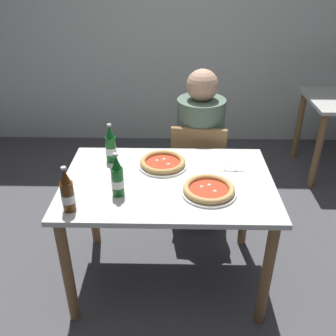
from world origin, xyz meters
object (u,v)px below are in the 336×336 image
(beer_bottle_center, at_px, (117,178))
(dining_table_main, at_px, (168,197))
(beer_bottle_left, at_px, (67,192))
(diner_seated, at_px, (199,153))
(pizza_marinara_far, at_px, (163,163))
(beer_bottle_right, at_px, (111,146))
(chair_behind_table, at_px, (198,168))
(napkin_with_cutlery, at_px, (229,164))
(pizza_margherita_near, at_px, (209,190))

(beer_bottle_center, bearing_deg, dining_table_main, 30.44)
(dining_table_main, relative_size, beer_bottle_left, 4.86)
(dining_table_main, xyz_separation_m, beer_bottle_left, (-0.49, -0.30, 0.22))
(diner_seated, bearing_deg, beer_bottle_center, -120.60)
(dining_table_main, xyz_separation_m, pizza_marinara_far, (-0.03, 0.16, 0.14))
(dining_table_main, height_order, beer_bottle_right, beer_bottle_right)
(chair_behind_table, bearing_deg, dining_table_main, 77.03)
(pizza_marinara_far, bearing_deg, chair_behind_table, 61.09)
(diner_seated, xyz_separation_m, beer_bottle_right, (-0.57, -0.44, 0.27))
(chair_behind_table, bearing_deg, napkin_with_cutlery, 116.91)
(chair_behind_table, relative_size, pizza_margherita_near, 2.84)
(chair_behind_table, height_order, pizza_margherita_near, chair_behind_table)
(chair_behind_table, height_order, napkin_with_cutlery, chair_behind_table)
(pizza_marinara_far, xyz_separation_m, beer_bottle_right, (-0.32, 0.06, 0.08))
(beer_bottle_left, relative_size, beer_bottle_center, 1.00)
(chair_behind_table, height_order, beer_bottle_right, beer_bottle_right)
(chair_behind_table, bearing_deg, beer_bottle_center, 64.46)
(diner_seated, distance_m, pizza_marinara_far, 0.59)
(pizza_margherita_near, height_order, beer_bottle_right, beer_bottle_right)
(diner_seated, relative_size, pizza_margherita_near, 4.04)
(pizza_margherita_near, relative_size, pizza_marinara_far, 1.01)
(dining_table_main, height_order, beer_bottle_left, beer_bottle_left)
(beer_bottle_left, bearing_deg, beer_bottle_right, 75.59)
(pizza_margherita_near, xyz_separation_m, napkin_with_cutlery, (0.15, 0.32, -0.02))
(diner_seated, xyz_separation_m, pizza_marinara_far, (-0.25, -0.50, 0.19))
(pizza_margherita_near, relative_size, beer_bottle_right, 1.21)
(dining_table_main, distance_m, chair_behind_table, 0.66)
(diner_seated, xyz_separation_m, beer_bottle_center, (-0.48, -0.81, 0.27))
(napkin_with_cutlery, bearing_deg, beer_bottle_center, -151.27)
(pizza_marinara_far, bearing_deg, beer_bottle_left, -134.55)
(chair_behind_table, xyz_separation_m, napkin_with_cutlery, (0.16, -0.42, 0.27))
(diner_seated, height_order, napkin_with_cutlery, diner_seated)
(pizza_marinara_far, distance_m, beer_bottle_right, 0.33)
(beer_bottle_left, xyz_separation_m, napkin_with_cutlery, (0.86, 0.49, -0.10))
(pizza_marinara_far, relative_size, beer_bottle_right, 1.20)
(dining_table_main, height_order, diner_seated, diner_seated)
(beer_bottle_left, bearing_deg, napkin_with_cutlery, 29.71)
(beer_bottle_right, bearing_deg, beer_bottle_left, -104.41)
(beer_bottle_center, bearing_deg, diner_seated, 59.40)
(beer_bottle_center, height_order, napkin_with_cutlery, beer_bottle_center)
(dining_table_main, bearing_deg, beer_bottle_center, -149.56)
(dining_table_main, bearing_deg, beer_bottle_left, -148.66)
(pizza_margherita_near, distance_m, beer_bottle_right, 0.68)
(pizza_marinara_far, relative_size, beer_bottle_center, 1.20)
(chair_behind_table, xyz_separation_m, diner_seated, (0.01, 0.05, 0.10))
(pizza_marinara_far, bearing_deg, dining_table_main, -78.12)
(beer_bottle_left, height_order, napkin_with_cutlery, beer_bottle_left)
(chair_behind_table, xyz_separation_m, beer_bottle_right, (-0.57, -0.39, 0.37))
(diner_seated, bearing_deg, dining_table_main, -108.47)
(diner_seated, relative_size, pizza_marinara_far, 4.09)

